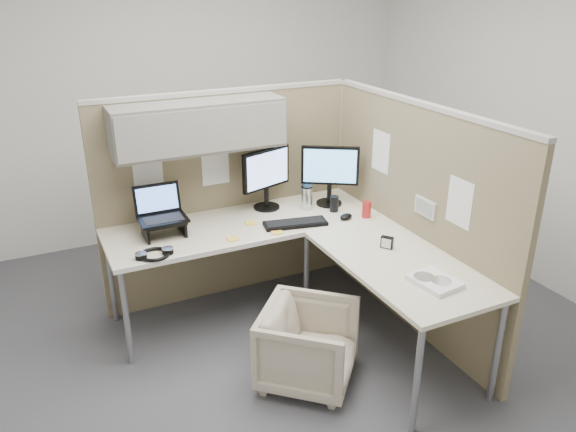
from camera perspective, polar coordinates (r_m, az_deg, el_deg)
name	(u,v)px	position (r m, az deg, el deg)	size (l,w,h in m)	color
ground	(291,342)	(4.04, 0.27, -12.70)	(4.50, 4.50, 0.00)	#404045
partition_back	(215,165)	(4.17, -7.41, 5.18)	(2.00, 0.36, 1.63)	#867757
partition_right	(410,217)	(4.02, 12.32, -0.09)	(0.07, 2.03, 1.63)	#867757
desk	(299,244)	(3.84, 1.14, -2.83)	(2.00, 1.98, 0.73)	beige
office_chair	(308,342)	(3.56, 2.09, -12.66)	(0.55, 0.52, 0.57)	beige
monitor_left	(266,174)	(4.23, -2.23, 4.28)	(0.43, 0.20, 0.47)	black
monitor_right	(330,171)	(4.32, 4.28, 4.62)	(0.39, 0.26, 0.47)	black
laptop_station	(162,217)	(3.92, -12.69, -0.11)	(0.32, 0.27, 0.33)	black
keyboard	(295,223)	(4.01, 0.75, -0.76)	(0.45, 0.15, 0.02)	black
mouse	(346,217)	(4.13, 5.92, -0.06)	(0.11, 0.07, 0.04)	black
travel_mug	(307,197)	(4.27, 1.93, 1.91)	(0.09, 0.09, 0.19)	silver
soda_can_green	(367,210)	(4.17, 7.98, 0.64)	(0.07, 0.07, 0.12)	#B21E1E
soda_can_silver	(334,204)	(4.25, 4.71, 1.24)	(0.07, 0.07, 0.12)	black
sticky_note_d	(251,223)	(4.05, -3.82, -0.72)	(0.08, 0.08, 0.01)	yellow
sticky_note_a	(233,239)	(3.81, -5.63, -2.33)	(0.08, 0.08, 0.01)	yellow
sticky_note_b	(277,232)	(3.90, -1.14, -1.65)	(0.08, 0.08, 0.01)	yellow
headphones	(155,254)	(3.66, -13.40, -3.78)	(0.24, 0.19, 0.04)	black
paper_stack	(435,281)	(3.36, 14.68, -6.44)	(0.25, 0.30, 0.03)	white
desk_clock	(387,242)	(3.72, 10.02, -2.66)	(0.07, 0.08, 0.08)	black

